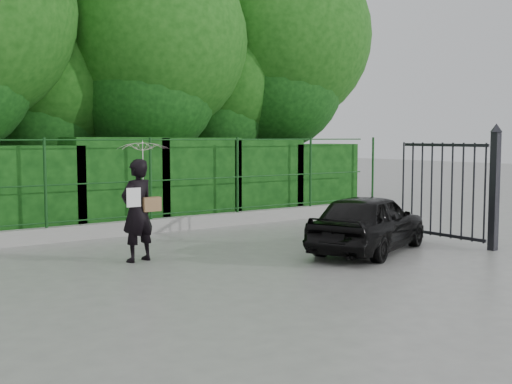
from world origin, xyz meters
TOP-DOWN VIEW (x-y plane):
  - ground at (0.00, 0.00)m, footprint 80.00×80.00m
  - kerb at (0.00, 4.50)m, footprint 14.00×0.25m
  - fence at (0.22, 4.50)m, footprint 14.13×0.06m
  - hedge at (-0.05, 5.50)m, footprint 14.20×1.20m
  - trees at (1.14, 7.74)m, footprint 17.10×6.15m
  - gate at (4.60, -0.72)m, footprint 0.22×2.33m
  - woman at (-1.16, 1.70)m, footprint 0.94×0.88m
  - car at (2.59, 0.03)m, footprint 3.47×2.43m

SIDE VIEW (x-z plane):
  - ground at x=0.00m, z-range 0.00..0.00m
  - kerb at x=0.00m, z-range 0.00..0.30m
  - car at x=2.59m, z-range 0.00..1.10m
  - hedge at x=-0.05m, z-range -0.07..2.09m
  - gate at x=4.60m, z-range 0.01..2.37m
  - fence at x=0.22m, z-range 0.30..2.10m
  - woman at x=-1.16m, z-range 0.29..2.34m
  - trees at x=1.14m, z-range 0.58..8.66m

